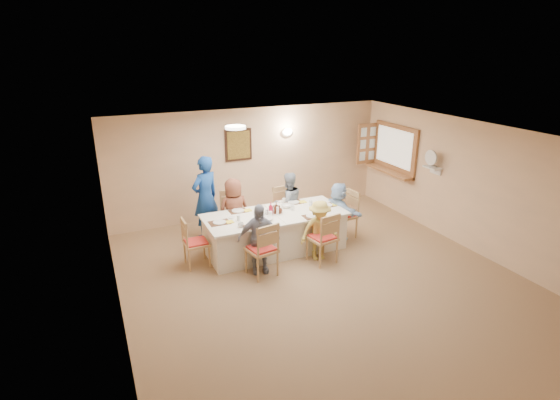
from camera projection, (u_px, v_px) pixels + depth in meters
name	position (u px, v px, depth m)	size (l,w,h in m)	color
ground	(324.00, 281.00, 7.47)	(7.00, 7.00, 0.00)	#937855
room_walls	(327.00, 198.00, 6.96)	(7.00, 7.00, 7.00)	beige
wall_picture	(238.00, 145.00, 9.76)	(0.62, 0.05, 0.72)	black
wall_sconce	(287.00, 132.00, 10.13)	(0.26, 0.09, 0.18)	white
ceiling_light	(235.00, 127.00, 7.54)	(0.36, 0.36, 0.05)	white
serving_hatch	(395.00, 149.00, 10.26)	(0.06, 1.50, 1.15)	#9B5F38
hatch_sill	(389.00, 171.00, 10.39)	(0.30, 1.50, 0.05)	#9B5F38
shutter_door	(367.00, 144.00, 10.81)	(0.55, 0.04, 1.00)	#9B5F38
fan_shelf	(432.00, 167.00, 9.10)	(0.22, 0.36, 0.03)	white
desk_fan	(432.00, 161.00, 9.04)	(0.30, 0.30, 0.28)	#A5A5A8
dining_table	(275.00, 232.00, 8.49)	(2.72, 1.15, 0.76)	silver
chair_back_left	(232.00, 217.00, 8.90)	(0.49, 0.49, 1.02)	tan
chair_back_right	(286.00, 209.00, 9.37)	(0.46, 0.46, 0.96)	tan
chair_front_left	(261.00, 248.00, 7.53)	(0.48, 0.48, 1.01)	tan
chair_front_right	(322.00, 237.00, 7.99)	(0.48, 0.48, 1.00)	tan
chair_left_end	(196.00, 242.00, 7.87)	(0.44, 0.44, 0.93)	tan
chair_right_end	(343.00, 214.00, 9.04)	(0.48, 0.48, 1.00)	tan
diner_back_left	(234.00, 211.00, 8.74)	(0.70, 0.49, 1.35)	brown
diner_back_right	(288.00, 203.00, 9.21)	(0.67, 0.54, 1.33)	#828FA0
diner_front_left	(259.00, 239.00, 7.59)	(0.79, 0.45, 1.27)	gray
diner_front_right	(319.00, 230.00, 8.07)	(0.78, 0.49, 1.16)	gold
diner_right_end	(338.00, 211.00, 8.96)	(0.52, 1.16, 1.20)	#A6CAF3
caregiver	(205.00, 198.00, 8.91)	(0.75, 0.64, 1.74)	#184596
placemat_fl	(253.00, 227.00, 7.77)	(0.37, 0.27, 0.01)	#472B19
plate_fl	(253.00, 226.00, 7.76)	(0.26, 0.26, 0.02)	white
napkin_fl	(264.00, 226.00, 7.79)	(0.14, 0.14, 0.01)	yellow
placemat_fr	(313.00, 216.00, 8.23)	(0.37, 0.27, 0.01)	#472B19
plate_fr	(313.00, 216.00, 8.22)	(0.26, 0.26, 0.02)	white
napkin_fr	(323.00, 215.00, 8.25)	(0.13, 0.13, 0.01)	yellow
placemat_bl	(238.00, 211.00, 8.49)	(0.35, 0.26, 0.01)	#472B19
plate_bl	(238.00, 211.00, 8.49)	(0.24, 0.24, 0.02)	white
napkin_bl	(248.00, 210.00, 8.51)	(0.15, 0.15, 0.01)	yellow
placemat_br	(294.00, 202.00, 8.95)	(0.36, 0.27, 0.01)	#472B19
plate_br	(294.00, 202.00, 8.95)	(0.23, 0.23, 0.01)	white
napkin_br	(303.00, 202.00, 8.97)	(0.15, 0.15, 0.01)	yellow
placemat_le	(219.00, 223.00, 7.94)	(0.38, 0.28, 0.01)	#472B19
plate_le	(219.00, 222.00, 7.93)	(0.24, 0.24, 0.01)	white
napkin_le	(230.00, 222.00, 7.96)	(0.13, 0.13, 0.01)	yellow
placemat_re	(326.00, 205.00, 8.79)	(0.36, 0.26, 0.01)	#472B19
plate_re	(326.00, 205.00, 8.79)	(0.26, 0.26, 0.02)	white
napkin_re	(335.00, 205.00, 8.81)	(0.13, 0.13, 0.01)	yellow
teacup_a	(241.00, 225.00, 7.74)	(0.12, 0.12, 0.08)	white
teacup_b	(284.00, 200.00, 8.97)	(0.11, 0.11, 0.08)	white
bowl_a	(267.00, 219.00, 8.03)	(0.29, 0.29, 0.06)	white
bowl_b	(286.00, 206.00, 8.67)	(0.24, 0.24, 0.07)	white
condiment_ketchup	(271.00, 209.00, 8.29)	(0.10, 0.10, 0.24)	#AF0F2D
condiment_brown	(276.00, 208.00, 8.35)	(0.12, 0.12, 0.22)	#441F12
condiment_malt	(279.00, 209.00, 8.36)	(0.14, 0.14, 0.16)	#441F12
drinking_glass	(267.00, 211.00, 8.33)	(0.06, 0.06, 0.10)	silver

